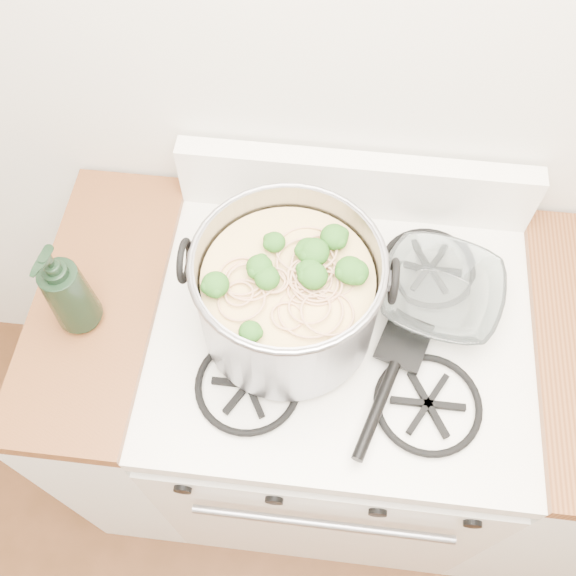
# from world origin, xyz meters

# --- Properties ---
(gas_range) EXTENTS (0.76, 0.66, 0.92)m
(gas_range) POSITION_xyz_m (0.00, 1.26, 0.44)
(gas_range) COLOR white
(gas_range) RESTS_ON ground
(counter_left) EXTENTS (0.25, 0.65, 0.92)m
(counter_left) POSITION_xyz_m (-0.51, 1.26, 0.46)
(counter_left) COLOR silver
(counter_left) RESTS_ON ground
(stock_pot) EXTENTS (0.38, 0.35, 0.23)m
(stock_pot) POSITION_xyz_m (-0.11, 1.25, 1.03)
(stock_pot) COLOR gray
(stock_pot) RESTS_ON gas_range
(spatula) EXTENTS (0.37, 0.38, 0.02)m
(spatula) POSITION_xyz_m (0.12, 1.23, 0.94)
(spatula) COLOR black
(spatula) RESTS_ON gas_range
(glass_bowl) EXTENTS (0.11, 0.11, 0.02)m
(glass_bowl) POSITION_xyz_m (0.19, 1.34, 0.94)
(glass_bowl) COLOR white
(glass_bowl) RESTS_ON gas_range
(bottle) EXTENTS (0.11, 0.11, 0.23)m
(bottle) POSITION_xyz_m (-0.52, 1.21, 1.04)
(bottle) COLOR black
(bottle) RESTS_ON counter_left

